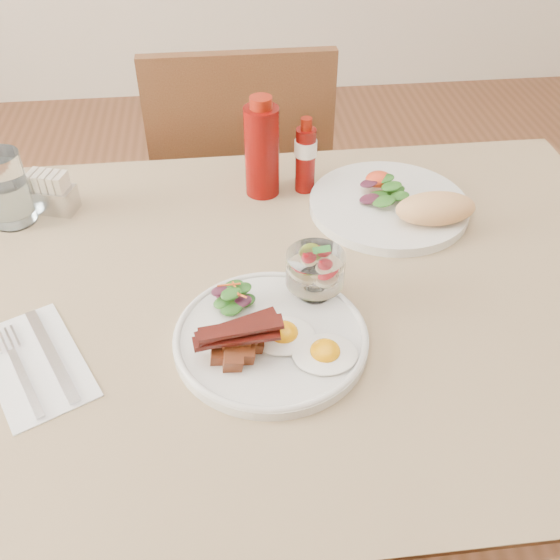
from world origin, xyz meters
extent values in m
plane|color=brown|center=(0.00, 0.00, 0.00)|extent=(5.00, 5.00, 0.00)
cylinder|color=brown|center=(-0.59, 0.36, 0.35)|extent=(0.06, 0.06, 0.71)
cylinder|color=brown|center=(0.59, 0.36, 0.35)|extent=(0.06, 0.06, 0.71)
cube|color=brown|center=(0.00, 0.00, 0.73)|extent=(1.30, 0.85, 0.04)
cube|color=#98815D|center=(0.00, 0.00, 0.75)|extent=(1.33, 0.88, 0.00)
cylinder|color=brown|center=(-0.18, 0.57, 0.23)|extent=(0.04, 0.04, 0.45)
cylinder|color=brown|center=(0.18, 0.57, 0.23)|extent=(0.04, 0.04, 0.45)
cylinder|color=brown|center=(-0.18, 0.93, 0.23)|extent=(0.04, 0.04, 0.45)
cylinder|color=brown|center=(0.18, 0.93, 0.23)|extent=(0.04, 0.04, 0.45)
cube|color=brown|center=(0.00, 0.75, 0.47)|extent=(0.42, 0.42, 0.03)
cube|color=brown|center=(0.00, 0.55, 0.70)|extent=(0.42, 0.03, 0.46)
cylinder|color=silver|center=(0.00, -0.11, 0.76)|extent=(0.28, 0.28, 0.02)
ellipsoid|color=white|center=(0.07, -0.16, 0.77)|extent=(0.09, 0.08, 0.01)
ellipsoid|color=#FF9C05|center=(0.07, -0.16, 0.78)|extent=(0.04, 0.04, 0.03)
ellipsoid|color=white|center=(0.02, -0.12, 0.77)|extent=(0.09, 0.08, 0.01)
ellipsoid|color=#FF9C05|center=(0.02, -0.12, 0.78)|extent=(0.04, 0.04, 0.03)
cube|color=brown|center=(-0.05, -0.13, 0.78)|extent=(0.03, 0.03, 0.02)
cube|color=brown|center=(-0.04, -0.16, 0.78)|extent=(0.03, 0.03, 0.03)
cube|color=brown|center=(-0.07, -0.15, 0.78)|extent=(0.03, 0.03, 0.02)
cube|color=brown|center=(-0.02, -0.14, 0.78)|extent=(0.03, 0.03, 0.02)
cube|color=brown|center=(-0.06, -0.17, 0.78)|extent=(0.03, 0.03, 0.03)
cube|color=brown|center=(-0.07, -0.13, 0.78)|extent=(0.03, 0.03, 0.02)
cube|color=brown|center=(-0.04, -0.14, 0.80)|extent=(0.03, 0.03, 0.02)
cube|color=brown|center=(-0.06, -0.15, 0.80)|extent=(0.03, 0.03, 0.02)
cube|color=brown|center=(-0.03, -0.14, 0.80)|extent=(0.03, 0.03, 0.02)
cube|color=#52130D|center=(-0.05, -0.14, 0.80)|extent=(0.12, 0.04, 0.01)
cube|color=#52130D|center=(-0.05, -0.15, 0.81)|extent=(0.11, 0.03, 0.01)
cube|color=#52130D|center=(-0.05, -0.14, 0.81)|extent=(0.12, 0.05, 0.01)
cube|color=#52130D|center=(-0.04, -0.15, 0.82)|extent=(0.12, 0.03, 0.01)
ellipsoid|color=#1C4A13|center=(-0.05, -0.05, 0.77)|extent=(0.04, 0.04, 0.01)
ellipsoid|color=#1C4A13|center=(-0.03, -0.04, 0.78)|extent=(0.04, 0.03, 0.01)
ellipsoid|color=#3A1221|center=(-0.06, -0.03, 0.78)|extent=(0.04, 0.03, 0.01)
ellipsoid|color=#1C4A13|center=(-0.05, -0.06, 0.78)|extent=(0.04, 0.04, 0.01)
ellipsoid|color=#1C4A13|center=(-0.06, -0.05, 0.78)|extent=(0.04, 0.03, 0.01)
ellipsoid|color=#3A1221|center=(-0.03, -0.06, 0.79)|extent=(0.03, 0.03, 0.01)
ellipsoid|color=#1C4A13|center=(-0.05, -0.03, 0.79)|extent=(0.04, 0.03, 0.01)
ellipsoid|color=#1C4A13|center=(-0.03, -0.04, 0.79)|extent=(0.04, 0.03, 0.01)
ellipsoid|color=#3A1221|center=(-0.07, -0.04, 0.80)|extent=(0.03, 0.03, 0.01)
ellipsoid|color=#1C4A13|center=(-0.05, -0.05, 0.80)|extent=(0.04, 0.03, 0.01)
cylinder|color=#DD5117|center=(-0.04, -0.04, 0.80)|extent=(0.01, 0.03, 0.01)
cylinder|color=#DD5117|center=(-0.05, -0.03, 0.80)|extent=(0.04, 0.00, 0.01)
cylinder|color=#DD5117|center=(-0.04, -0.05, 0.80)|extent=(0.03, 0.03, 0.01)
cylinder|color=white|center=(0.08, -0.03, 0.77)|extent=(0.05, 0.05, 0.01)
cylinder|color=white|center=(0.08, -0.03, 0.79)|extent=(0.02, 0.02, 0.02)
cylinder|color=white|center=(0.08, -0.03, 0.82)|extent=(0.09, 0.09, 0.05)
cylinder|color=#FFE8B4|center=(0.07, -0.02, 0.81)|extent=(0.02, 0.02, 0.01)
cylinder|color=#FFE8B4|center=(0.09, -0.04, 0.81)|extent=(0.02, 0.02, 0.01)
cylinder|color=#FFE8B4|center=(0.08, -0.02, 0.82)|extent=(0.02, 0.02, 0.01)
cylinder|color=#93C53C|center=(0.07, -0.02, 0.83)|extent=(0.04, 0.04, 0.01)
cone|color=red|center=(0.08, -0.05, 0.84)|extent=(0.02, 0.02, 0.03)
cone|color=red|center=(0.06, -0.03, 0.84)|extent=(0.02, 0.02, 0.03)
cone|color=red|center=(0.09, -0.02, 0.84)|extent=(0.02, 0.02, 0.03)
ellipsoid|color=#328B33|center=(0.08, -0.03, 0.85)|extent=(0.02, 0.01, 0.00)
ellipsoid|color=#328B33|center=(0.09, -0.03, 0.86)|extent=(0.02, 0.01, 0.00)
cylinder|color=silver|center=(0.25, 0.21, 0.76)|extent=(0.29, 0.29, 0.02)
ellipsoid|color=#1C4A13|center=(0.23, 0.22, 0.78)|extent=(0.05, 0.05, 0.01)
ellipsoid|color=#1C4A13|center=(0.27, 0.23, 0.78)|extent=(0.05, 0.04, 0.01)
ellipsoid|color=#3A1221|center=(0.21, 0.20, 0.78)|extent=(0.05, 0.04, 0.01)
ellipsoid|color=#1C4A13|center=(0.24, 0.18, 0.79)|extent=(0.05, 0.04, 0.01)
ellipsoid|color=#1C4A13|center=(0.27, 0.19, 0.79)|extent=(0.04, 0.04, 0.01)
ellipsoid|color=#3A1221|center=(0.22, 0.24, 0.79)|extent=(0.04, 0.04, 0.01)
ellipsoid|color=#1C4A13|center=(0.26, 0.22, 0.80)|extent=(0.05, 0.04, 0.01)
ellipsoid|color=#1C4A13|center=(0.25, 0.24, 0.80)|extent=(0.04, 0.04, 0.01)
ellipsoid|color=red|center=(0.24, 0.25, 0.79)|extent=(0.05, 0.04, 0.03)
ellipsoid|color=tan|center=(0.32, 0.14, 0.80)|extent=(0.16, 0.12, 0.06)
cylinder|color=#620705|center=(0.03, 0.29, 0.84)|extent=(0.07, 0.07, 0.17)
cylinder|color=maroon|center=(0.03, 0.29, 0.93)|extent=(0.04, 0.04, 0.02)
cylinder|color=#620705|center=(0.11, 0.29, 0.82)|extent=(0.04, 0.04, 0.13)
cylinder|color=white|center=(0.11, 0.29, 0.84)|extent=(0.05, 0.05, 0.03)
cylinder|color=maroon|center=(0.11, 0.29, 0.89)|extent=(0.02, 0.02, 0.02)
cube|color=silver|center=(-0.36, 0.27, 0.78)|extent=(0.09, 0.07, 0.05)
cube|color=beige|center=(-0.39, 0.28, 0.80)|extent=(0.02, 0.04, 0.05)
cube|color=beige|center=(-0.38, 0.28, 0.80)|extent=(0.02, 0.04, 0.05)
cube|color=beige|center=(-0.36, 0.27, 0.80)|extent=(0.02, 0.04, 0.05)
cube|color=beige|center=(-0.35, 0.27, 0.80)|extent=(0.02, 0.04, 0.05)
cube|color=beige|center=(-0.34, 0.27, 0.80)|extent=(0.02, 0.04, 0.05)
cylinder|color=white|center=(-0.43, 0.25, 0.82)|extent=(0.08, 0.08, 0.13)
cylinder|color=silver|center=(-0.43, 0.25, 0.79)|extent=(0.07, 0.07, 0.08)
cube|color=white|center=(-0.33, -0.11, 0.75)|extent=(0.20, 0.25, 0.00)
cube|color=silver|center=(-0.31, -0.10, 0.76)|extent=(0.11, 0.19, 0.00)
cube|color=silver|center=(-0.33, -0.15, 0.76)|extent=(0.07, 0.13, 0.00)
cube|color=silver|center=(-0.38, -0.07, 0.76)|extent=(0.02, 0.04, 0.00)
cube|color=silver|center=(-0.37, -0.07, 0.76)|extent=(0.02, 0.04, 0.00)
cube|color=silver|center=(-0.37, -0.06, 0.76)|extent=(0.02, 0.04, 0.00)
camera|label=1|loc=(-0.06, -0.74, 1.40)|focal=40.00mm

